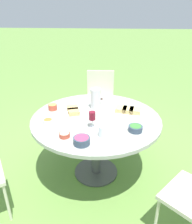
{
  "coord_description": "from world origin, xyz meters",
  "views": [
    {
      "loc": [
        -0.18,
        2.07,
        1.81
      ],
      "look_at": [
        0.0,
        0.0,
        0.81
      ],
      "focal_mm": 35.0,
      "sensor_mm": 36.0,
      "label": 1
    }
  ],
  "objects_px": {
    "chair_near_left": "(100,94)",
    "wine_glass": "(92,117)",
    "dining_table": "(96,125)",
    "water_pitcher": "(96,99)"
  },
  "relations": [
    {
      "from": "dining_table",
      "to": "chair_near_left",
      "type": "relative_size",
      "value": 1.55
    },
    {
      "from": "dining_table",
      "to": "wine_glass",
      "type": "relative_size",
      "value": 8.23
    },
    {
      "from": "chair_near_left",
      "to": "wine_glass",
      "type": "relative_size",
      "value": 5.31
    },
    {
      "from": "chair_near_left",
      "to": "water_pitcher",
      "type": "relative_size",
      "value": 3.79
    },
    {
      "from": "wine_glass",
      "to": "water_pitcher",
      "type": "bearing_deg",
      "value": -89.18
    },
    {
      "from": "dining_table",
      "to": "chair_near_left",
      "type": "xyz_separation_m",
      "value": [
        0.04,
        -1.27,
        -0.12
      ]
    },
    {
      "from": "chair_near_left",
      "to": "water_pitcher",
      "type": "distance_m",
      "value": 1.09
    },
    {
      "from": "chair_near_left",
      "to": "wine_glass",
      "type": "height_order",
      "value": "wine_glass"
    },
    {
      "from": "wine_glass",
      "to": "dining_table",
      "type": "bearing_deg",
      "value": -94.5
    },
    {
      "from": "dining_table",
      "to": "water_pitcher",
      "type": "height_order",
      "value": "water_pitcher"
    }
  ]
}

